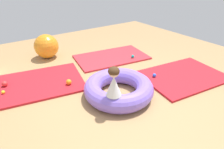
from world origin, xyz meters
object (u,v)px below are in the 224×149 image
child_in_white (114,82)px  play_ball_teal (133,56)px  play_ball_blue (154,75)px  exercise_ball_large (46,46)px  play_ball_orange (69,82)px  play_ball_red (5,84)px  play_ball_yellow (3,92)px  inflatable_cushion (119,88)px

child_in_white → play_ball_teal: size_ratio=6.05×
play_ball_blue → exercise_ball_large: 2.72m
play_ball_orange → exercise_ball_large: 1.61m
play_ball_red → exercise_ball_large: bearing=40.8°
play_ball_yellow → play_ball_orange: bearing=-19.0°
inflatable_cushion → play_ball_red: (-1.59, 1.40, -0.06)m
play_ball_blue → play_ball_yellow: 2.82m
inflatable_cushion → play_ball_yellow: 2.02m
play_ball_red → play_ball_orange: bearing=-31.8°
play_ball_blue → play_ball_yellow: (-2.60, 1.09, -0.01)m
inflatable_cushion → play_ball_orange: 0.98m
child_in_white → play_ball_red: child_in_white is taller
play_ball_blue → play_ball_orange: size_ratio=0.73×
play_ball_yellow → play_ball_orange: (1.07, -0.37, 0.02)m
play_ball_orange → exercise_ball_large: size_ratio=0.18×
play_ball_teal → exercise_ball_large: bearing=141.8°
child_in_white → play_ball_orange: (-0.28, 1.06, -0.43)m
inflatable_cushion → child_in_white: bearing=-137.1°
play_ball_teal → play_ball_orange: size_ratio=0.73×
play_ball_teal → exercise_ball_large: exercise_ball_large is taller
play_ball_orange → play_ball_blue: bearing=-25.0°
play_ball_teal → play_ball_orange: (-1.80, -0.27, 0.01)m
child_in_white → play_ball_yellow: (-1.35, 1.43, -0.45)m
play_ball_orange → play_ball_red: (-1.00, 0.62, -0.00)m
play_ball_blue → play_ball_teal: 1.02m
inflatable_cushion → play_ball_teal: (1.21, 1.05, -0.07)m
child_in_white → play_ball_teal: child_in_white is taller
child_in_white → play_ball_teal: 2.07m
play_ball_teal → play_ball_orange: bearing=-171.5°
play_ball_yellow → exercise_ball_large: 1.72m
child_in_white → play_ball_yellow: child_in_white is taller
inflatable_cushion → play_ball_yellow: (-1.66, 1.15, -0.08)m
play_ball_yellow → play_ball_red: 0.26m
inflatable_cushion → exercise_ball_large: size_ratio=2.04×
play_ball_blue → child_in_white: bearing=-164.6°
play_ball_yellow → play_ball_red: size_ratio=0.59×
play_ball_blue → play_ball_teal: size_ratio=1.00×
play_ball_orange → play_ball_red: 1.18m
inflatable_cushion → play_ball_blue: 0.95m
child_in_white → play_ball_blue: (1.25, 0.35, -0.45)m
child_in_white → play_ball_blue: bearing=-79.2°
inflatable_cushion → child_in_white: child_in_white is taller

